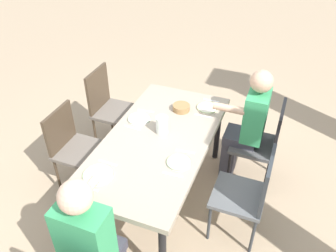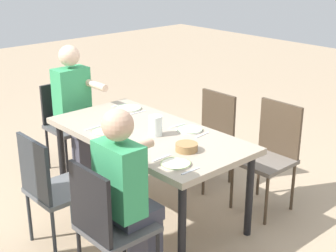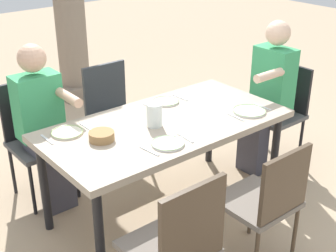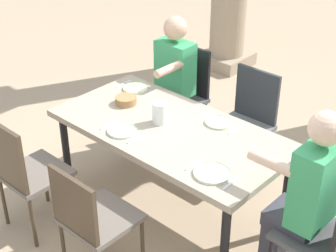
{
  "view_description": "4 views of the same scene",
  "coord_description": "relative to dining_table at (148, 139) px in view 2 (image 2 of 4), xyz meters",
  "views": [
    {
      "loc": [
        2.24,
        0.97,
        2.71
      ],
      "look_at": [
        -0.11,
        0.05,
        0.84
      ],
      "focal_mm": 37.24,
      "sensor_mm": 36.0,
      "label": 1
    },
    {
      "loc": [
        -2.98,
        2.46,
        2.22
      ],
      "look_at": [
        -0.15,
        -0.1,
        0.83
      ],
      "focal_mm": 52.82,
      "sensor_mm": 36.0,
      "label": 2
    },
    {
      "loc": [
        -1.93,
        -2.4,
        2.18
      ],
      "look_at": [
        -0.05,
        -0.08,
        0.78
      ],
      "focal_mm": 50.59,
      "sensor_mm": 36.0,
      "label": 3
    },
    {
      "loc": [
        2.22,
        -2.45,
        2.7
      ],
      "look_at": [
        -0.0,
        -0.02,
        0.78
      ],
      "focal_mm": 55.7,
      "sensor_mm": 36.0,
      "label": 4
    }
  ],
  "objects": [
    {
      "name": "dining_table",
      "position": [
        0.0,
        0.0,
        0.0
      ],
      "size": [
        1.78,
        0.9,
        0.76
      ],
      "color": "tan",
      "rests_on": "ground"
    },
    {
      "name": "chair_west_north",
      "position": [
        -0.62,
        0.88,
        -0.16
      ],
      "size": [
        0.44,
        0.44,
        0.94
      ],
      "color": "#4F4F50",
      "rests_on": "ground"
    },
    {
      "name": "fork_1",
      "position": [
        -0.36,
        -0.28,
        0.07
      ],
      "size": [
        0.03,
        0.17,
        0.01
      ],
      "primitive_type": "cube",
      "rotation": [
        0.0,
        0.0,
        0.11
      ],
      "color": "silver",
      "rests_on": "dining_table"
    },
    {
      "name": "spoon_3",
      "position": [
        0.75,
        -0.26,
        0.07
      ],
      "size": [
        0.02,
        0.17,
        0.01
      ],
      "primitive_type": "cube",
      "rotation": [
        0.0,
        0.0,
        0.01
      ],
      "color": "silver",
      "rests_on": "dining_table"
    },
    {
      "name": "fork_3",
      "position": [
        0.45,
        -0.26,
        0.07
      ],
      "size": [
        0.02,
        0.17,
        0.01
      ],
      "primitive_type": "cube",
      "rotation": [
        0.0,
        0.0,
        -0.03
      ],
      "color": "silver",
      "rests_on": "dining_table"
    },
    {
      "name": "spoon_0",
      "position": [
        -0.49,
        0.28,
        0.07
      ],
      "size": [
        0.02,
        0.17,
        0.01
      ],
      "primitive_type": "cube",
      "rotation": [
        0.0,
        0.0,
        0.02
      ],
      "color": "silver",
      "rests_on": "dining_table"
    },
    {
      "name": "plate_3",
      "position": [
        0.6,
        -0.26,
        0.08
      ],
      "size": [
        0.25,
        0.25,
        0.02
      ],
      "color": "white",
      "rests_on": "dining_table"
    },
    {
      "name": "fork_2",
      "position": [
        0.08,
        0.29,
        0.07
      ],
      "size": [
        0.03,
        0.17,
        0.01
      ],
      "primitive_type": "cube",
      "rotation": [
        0.0,
        0.0,
        0.1
      ],
      "color": "silver",
      "rests_on": "dining_table"
    },
    {
      "name": "water_pitcher",
      "position": [
        -0.1,
        0.0,
        0.14
      ],
      "size": [
        0.11,
        0.11,
        0.17
      ],
      "color": "white",
      "rests_on": "dining_table"
    },
    {
      "name": "plate_0",
      "position": [
        -0.64,
        0.28,
        0.08
      ],
      "size": [
        0.22,
        0.22,
        0.02
      ],
      "color": "silver",
      "rests_on": "dining_table"
    },
    {
      "name": "diner_man_white",
      "position": [
        -0.62,
        0.69,
        -0.01
      ],
      "size": [
        0.35,
        0.49,
        1.28
      ],
      "color": "#3F3F4C",
      "rests_on": "ground"
    },
    {
      "name": "spoon_1",
      "position": [
        -0.06,
        -0.28,
        0.07
      ],
      "size": [
        0.03,
        0.17,
        0.01
      ],
      "primitive_type": "cube",
      "rotation": [
        0.0,
        0.0,
        -0.07
      ],
      "color": "silver",
      "rests_on": "dining_table"
    },
    {
      "name": "chair_head_east",
      "position": [
        1.31,
        0.0,
        -0.17
      ],
      "size": [
        0.44,
        0.44,
        0.9
      ],
      "color": "#4F4F50",
      "rests_on": "ground"
    },
    {
      "name": "chair_west_south",
      "position": [
        -0.62,
        -0.88,
        -0.15
      ],
      "size": [
        0.44,
        0.44,
        0.96
      ],
      "color": "#6A6158",
      "rests_on": "ground"
    },
    {
      "name": "chair_mid_north",
      "position": [
        0.1,
        0.88,
        -0.17
      ],
      "size": [
        0.44,
        0.44,
        0.93
      ],
      "color": "#5B5E61",
      "rests_on": "ground"
    },
    {
      "name": "bread_basket",
      "position": [
        -0.51,
        0.04,
        0.1
      ],
      "size": [
        0.17,
        0.17,
        0.06
      ],
      "primitive_type": "cylinder",
      "color": "#9E7547",
      "rests_on": "dining_table"
    },
    {
      "name": "plate_2",
      "position": [
        0.23,
        0.29,
        0.08
      ],
      "size": [
        0.21,
        0.21,
        0.02
      ],
      "color": "white",
      "rests_on": "dining_table"
    },
    {
      "name": "ground_plane",
      "position": [
        0.0,
        0.0,
        -0.7
      ],
      "size": [
        16.0,
        16.0,
        0.0
      ],
      "primitive_type": "plane",
      "color": "tan"
    },
    {
      "name": "spoon_2",
      "position": [
        0.38,
        0.29,
        0.07
      ],
      "size": [
        0.02,
        0.17,
        0.01
      ],
      "primitive_type": "cube",
      "rotation": [
        0.0,
        0.0,
        0.04
      ],
      "color": "silver",
      "rests_on": "dining_table"
    },
    {
      "name": "chair_mid_south",
      "position": [
        0.1,
        -0.87,
        -0.18
      ],
      "size": [
        0.44,
        0.44,
        0.89
      ],
      "color": "#6A6158",
      "rests_on": "ground"
    },
    {
      "name": "plate_1",
      "position": [
        -0.21,
        -0.28,
        0.08
      ],
      "size": [
        0.22,
        0.22,
        0.02
      ],
      "color": "white",
      "rests_on": "dining_table"
    },
    {
      "name": "diner_woman_green",
      "position": [
        1.12,
        -0.0,
        0.02
      ],
      "size": [
        0.49,
        0.35,
        1.33
      ],
      "color": "#3F3F4C",
      "rests_on": "ground"
    },
    {
      "name": "fork_0",
      "position": [
        -0.79,
        0.28,
        0.07
      ],
      "size": [
        0.02,
        0.17,
        0.01
      ],
      "primitive_type": "cube",
      "rotation": [
        0.0,
        0.0,
        -0.0
      ],
      "color": "silver",
      "rests_on": "dining_table"
    }
  ]
}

